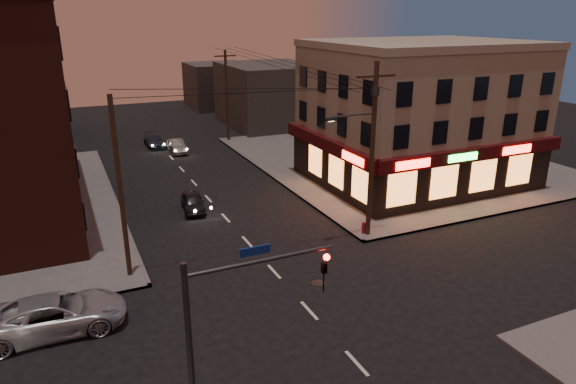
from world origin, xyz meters
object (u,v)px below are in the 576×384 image
sedan_mid (177,146)px  fire_hydrant (364,227)px  suv_cross (55,314)px  sedan_far (154,141)px  sedan_near (193,202)px

sedan_mid → fire_hydrant: sedan_mid is taller
suv_cross → sedan_far: suv_cross is taller
sedan_mid → sedan_far: size_ratio=0.90×
suv_cross → sedan_mid: size_ratio=1.54×
suv_cross → sedan_far: bearing=-16.5°
suv_cross → fire_hydrant: size_ratio=7.86×
sedan_near → suv_cross: bearing=-120.7°
fire_hydrant → sedan_mid: bearing=103.5°
suv_cross → sedan_near: bearing=-36.6°
fire_hydrant → sedan_near: bearing=135.2°
fire_hydrant → suv_cross: bearing=-170.0°
suv_cross → sedan_near: size_ratio=1.61×
sedan_mid → fire_hydrant: size_ratio=5.10×
sedan_near → sedan_far: 18.69m
sedan_near → sedan_far: sedan_near is taller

